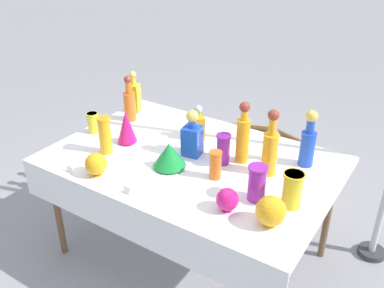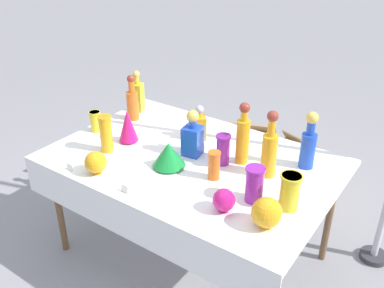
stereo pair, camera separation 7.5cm
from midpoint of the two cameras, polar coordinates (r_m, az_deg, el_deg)
ground_plane at (r=3.06m, az=0.73°, el=-14.34°), size 40.00×40.00×0.00m
display_table at (r=2.61m, az=0.48°, el=-3.19°), size 1.71×1.14×0.76m
tall_bottle_0 at (r=2.55m, az=16.11°, el=0.04°), size 0.09×0.09×0.35m
tall_bottle_1 at (r=2.51m, az=7.66°, el=0.99°), size 0.08×0.08×0.38m
tall_bottle_2 at (r=2.41m, az=11.18°, el=-0.73°), size 0.09×0.09×0.40m
tall_bottle_3 at (r=3.08m, az=-7.25°, el=5.61°), size 0.08×0.08×0.33m
square_decanter_0 at (r=3.22m, az=-6.62°, el=6.59°), size 0.10×0.10×0.31m
square_decanter_1 at (r=2.80m, az=1.78°, el=2.55°), size 0.12×0.12×0.24m
square_decanter_2 at (r=2.60m, az=0.92°, el=1.04°), size 0.12×0.12×0.30m
slender_vase_0 at (r=2.51m, az=5.03°, el=-0.64°), size 0.09×0.09×0.19m
slender_vase_1 at (r=2.68m, az=-10.62°, el=1.46°), size 0.09×0.09×0.24m
slender_vase_2 at (r=2.97m, az=-12.05°, el=3.06°), size 0.08×0.08×0.14m
slender_vase_3 at (r=2.21m, az=9.30°, el=-5.20°), size 0.10×0.10×0.20m
slender_vase_4 at (r=2.19m, az=13.89°, el=-6.08°), size 0.11×0.11×0.19m
slender_vase_5 at (r=2.38m, az=3.87°, el=-2.74°), size 0.07×0.07×0.17m
fluted_vase_0 at (r=2.78m, az=-7.78°, el=2.45°), size 0.13×0.13×0.22m
fluted_vase_1 at (r=2.49m, az=-2.26°, el=-1.39°), size 0.20×0.20×0.16m
round_bowl_0 at (r=2.06m, az=10.97°, el=-8.99°), size 0.15×0.15×0.16m
round_bowl_1 at (r=2.48m, az=-11.88°, el=-2.43°), size 0.13×0.13×0.14m
round_bowl_2 at (r=2.14m, az=5.29°, el=-7.48°), size 0.12×0.12×0.12m
price_tag_left at (r=2.32m, az=-8.01°, el=-5.95°), size 0.05×0.02×0.04m
price_tag_center at (r=2.57m, az=-15.15°, el=-3.01°), size 0.06×0.02×0.04m
cardboard_box_behind_left at (r=4.07m, az=7.45°, el=-0.46°), size 0.62×0.51×0.35m
cardboard_box_behind_right at (r=3.77m, az=14.23°, el=-3.03°), size 0.54×0.42×0.41m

